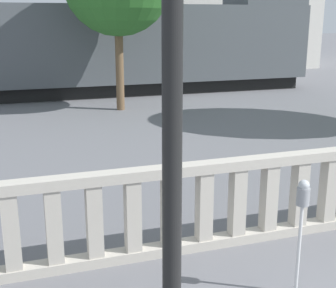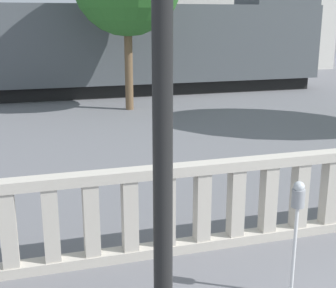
{
  "view_description": "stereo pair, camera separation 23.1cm",
  "coord_description": "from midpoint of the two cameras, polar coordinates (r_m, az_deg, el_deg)",
  "views": [
    {
      "loc": [
        -3.67,
        -2.43,
        3.18
      ],
      "look_at": [
        -1.48,
        4.17,
        1.29
      ],
      "focal_mm": 50.0,
      "sensor_mm": 36.0,
      "label": 1
    },
    {
      "loc": [
        -3.45,
        -2.5,
        3.18
      ],
      "look_at": [
        -1.48,
        4.17,
        1.29
      ],
      "focal_mm": 50.0,
      "sensor_mm": 36.0,
      "label": 2
    }
  ],
  "objects": [
    {
      "name": "balustrade",
      "position": [
        7.13,
        14.86,
        -6.24
      ],
      "size": [
        17.88,
        0.24,
        1.27
      ],
      "color": "#BCB5A8",
      "rests_on": "ground"
    },
    {
      "name": "lamppost",
      "position": [
        4.31,
        0.87,
        6.87
      ],
      "size": [
        0.43,
        0.43,
        5.29
      ],
      "color": "black",
      "rests_on": "ground"
    },
    {
      "name": "parking_meter",
      "position": [
        5.53,
        16.68,
        -7.41
      ],
      "size": [
        0.15,
        0.15,
        1.43
      ],
      "color": "silver",
      "rests_on": "ground"
    }
  ]
}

